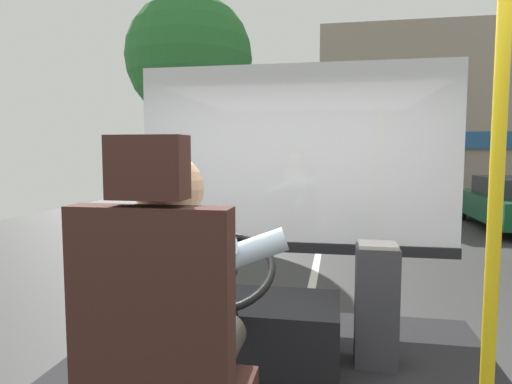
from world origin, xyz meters
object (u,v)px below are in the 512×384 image
at_px(driver_seat, 166,377).
at_px(fare_box, 376,304).
at_px(bus_driver, 178,304).
at_px(handrail_pole, 495,223).
at_px(steering_console, 245,330).

xyz_separation_m(driver_seat, fare_box, (0.76, 1.38, -0.19)).
bearing_deg(fare_box, bus_driver, -121.05).
bearing_deg(fare_box, handrail_pole, -77.71).
relative_size(driver_seat, bus_driver, 1.63).
distance_m(bus_driver, fare_box, 1.53).
relative_size(driver_seat, handrail_pole, 0.63).
height_order(bus_driver, fare_box, bus_driver).
relative_size(steering_console, fare_box, 1.50).
bearing_deg(handrail_pole, fare_box, 102.29).
distance_m(driver_seat, handrail_pole, 1.15).
xyz_separation_m(steering_console, fare_box, (0.76, 0.17, 0.14)).
bearing_deg(bus_driver, fare_box, 58.95).
height_order(steering_console, handrail_pole, handrail_pole).
height_order(steering_console, fare_box, steering_console).
height_order(driver_seat, handrail_pole, handrail_pole).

